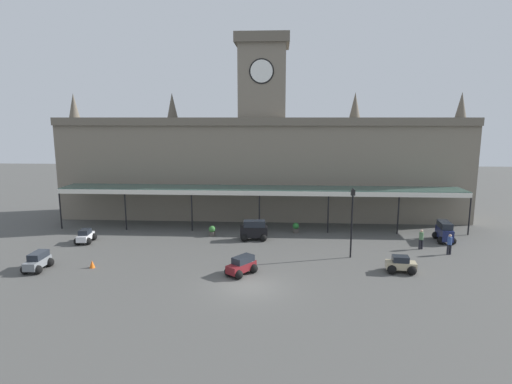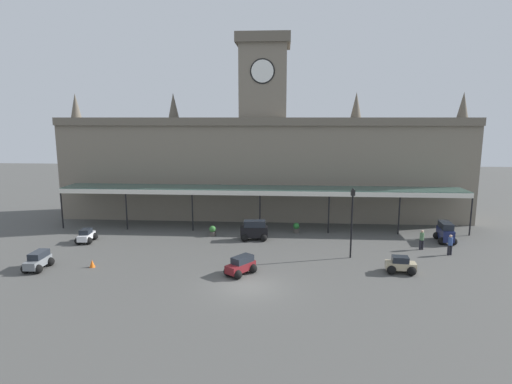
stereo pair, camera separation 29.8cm
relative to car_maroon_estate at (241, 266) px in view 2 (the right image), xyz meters
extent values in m
plane|color=#4D4C4A|center=(0.68, -2.09, -0.56)|extent=(140.00, 140.00, 0.00)
cube|color=slate|center=(0.68, 17.54, 4.82)|extent=(43.09, 5.61, 10.77)
cube|color=#685F52|center=(0.68, 14.59, 9.81)|extent=(43.09, 0.30, 0.80)
cube|color=slate|center=(0.68, 17.54, 13.84)|extent=(4.80, 4.80, 7.27)
cube|color=#61594D|center=(0.68, 17.54, 17.98)|extent=(5.50, 5.50, 1.00)
cylinder|color=white|center=(0.68, 15.08, 14.71)|extent=(2.20, 0.12, 2.20)
cylinder|color=black|center=(0.68, 15.12, 14.71)|extent=(2.46, 0.06, 2.46)
cone|color=#5B5448|center=(-19.86, 17.54, 11.51)|extent=(1.10, 1.10, 2.60)
cone|color=#5B5448|center=(-9.01, 17.54, 11.51)|extent=(1.10, 1.10, 2.60)
cone|color=#5B5448|center=(10.38, 17.54, 11.51)|extent=(1.10, 1.10, 2.60)
cone|color=#5B5448|center=(21.23, 17.54, 11.51)|extent=(1.10, 1.10, 2.60)
cube|color=#38564C|center=(0.68, 12.54, 3.40)|extent=(38.90, 3.20, 0.16)
cube|color=silver|center=(0.68, 10.94, 3.20)|extent=(38.90, 0.12, 0.44)
cylinder|color=black|center=(-18.77, 11.09, 1.38)|extent=(0.14, 0.14, 3.88)
cylinder|color=black|center=(-12.28, 11.09, 1.38)|extent=(0.14, 0.14, 3.88)
cylinder|color=black|center=(-5.80, 11.09, 1.38)|extent=(0.14, 0.14, 3.88)
cylinder|color=black|center=(0.68, 11.09, 1.38)|extent=(0.14, 0.14, 3.88)
cylinder|color=black|center=(7.17, 11.09, 1.38)|extent=(0.14, 0.14, 3.88)
cylinder|color=black|center=(13.65, 11.09, 1.38)|extent=(0.14, 0.14, 3.88)
cylinder|color=black|center=(20.13, 11.09, 1.38)|extent=(0.14, 0.14, 3.88)
cube|color=maroon|center=(-0.03, -0.03, -0.02)|extent=(2.08, 2.33, 0.55)
cube|color=#1E232B|center=(0.10, 0.13, 0.48)|extent=(1.60, 1.74, 0.45)
sphere|color=black|center=(-0.14, -0.92, -0.24)|extent=(0.64, 0.64, 0.64)
sphere|color=black|center=(-0.85, -0.38, -0.24)|extent=(0.64, 0.64, 0.64)
sphere|color=black|center=(0.80, 0.31, -0.24)|extent=(0.64, 0.64, 0.64)
sphere|color=black|center=(0.09, 0.86, -0.24)|extent=(0.64, 0.64, 0.64)
cube|color=silver|center=(-14.29, 6.70, -0.04)|extent=(1.04, 2.11, 0.50)
cube|color=#1E232B|center=(-14.28, 6.65, 0.42)|extent=(0.89, 1.16, 0.42)
sphere|color=black|center=(-14.78, 7.34, -0.24)|extent=(0.64, 0.64, 0.64)
sphere|color=black|center=(-13.90, 7.41, -0.24)|extent=(0.64, 0.64, 0.64)
sphere|color=black|center=(-14.67, 5.99, -0.24)|extent=(0.64, 0.64, 0.64)
sphere|color=black|center=(-13.80, 6.06, -0.24)|extent=(0.64, 0.64, 0.64)
cube|color=slate|center=(-14.64, -0.03, -0.02)|extent=(0.91, 2.25, 0.55)
cube|color=#1E232B|center=(-14.64, 0.17, 0.48)|extent=(0.84, 1.55, 0.45)
sphere|color=black|center=(-14.19, -0.80, -0.24)|extent=(0.64, 0.64, 0.64)
sphere|color=black|center=(-15.09, -0.81, -0.24)|extent=(0.64, 0.64, 0.64)
sphere|color=black|center=(-14.20, 0.75, -0.24)|extent=(0.64, 0.64, 0.64)
sphere|color=black|center=(-15.10, 0.74, -0.24)|extent=(0.64, 0.64, 0.64)
cube|color=#19214C|center=(17.07, 8.80, 0.18)|extent=(1.17, 2.48, 0.95)
cube|color=#1E232B|center=(17.07, 8.85, 0.93)|extent=(1.07, 1.98, 0.55)
sphere|color=black|center=(17.46, 7.91, -0.24)|extent=(0.64, 0.64, 0.64)
sphere|color=black|center=(16.52, 8.00, -0.24)|extent=(0.64, 0.64, 0.64)
sphere|color=black|center=(17.62, 9.60, -0.24)|extent=(0.64, 0.64, 0.64)
sphere|color=black|center=(16.68, 9.69, -0.24)|extent=(0.64, 0.64, 0.64)
cube|color=black|center=(0.32, 8.35, 0.18)|extent=(2.46, 1.11, 0.95)
cube|color=#1E232B|center=(0.37, 8.36, 0.93)|extent=(1.96, 1.03, 0.55)
sphere|color=black|center=(-0.49, 7.82, -0.24)|extent=(0.64, 0.64, 0.64)
sphere|color=black|center=(-0.56, 8.77, -0.24)|extent=(0.64, 0.64, 0.64)
sphere|color=black|center=(1.20, 7.94, -0.24)|extent=(0.64, 0.64, 0.64)
sphere|color=black|center=(1.14, 8.89, -0.24)|extent=(0.64, 0.64, 0.64)
cube|color=tan|center=(11.17, 1.04, -0.04)|extent=(2.12, 1.07, 0.50)
cube|color=#1E232B|center=(11.12, 1.04, 0.42)|extent=(1.17, 0.90, 0.42)
sphere|color=black|center=(11.88, 1.41, -0.24)|extent=(0.64, 0.64, 0.64)
sphere|color=black|center=(11.80, 0.53, -0.24)|extent=(0.64, 0.64, 0.64)
sphere|color=black|center=(10.54, 1.54, -0.24)|extent=(0.64, 0.64, 0.64)
sphere|color=black|center=(10.45, 0.66, -0.24)|extent=(0.64, 0.64, 0.64)
cylinder|color=black|center=(16.21, 5.22, -0.15)|extent=(0.17, 0.17, 0.82)
cylinder|color=black|center=(16.00, 5.17, -0.15)|extent=(0.17, 0.17, 0.82)
cylinder|color=#334C8C|center=(16.10, 5.20, 0.57)|extent=(0.34, 0.34, 0.62)
sphere|color=tan|center=(16.10, 5.20, 0.99)|extent=(0.23, 0.23, 0.23)
cylinder|color=black|center=(14.42, 6.51, -0.15)|extent=(0.17, 0.17, 0.82)
cylinder|color=black|center=(14.21, 6.44, -0.15)|extent=(0.17, 0.17, 0.82)
cylinder|color=#4C724C|center=(14.31, 6.48, 0.57)|extent=(0.34, 0.34, 0.62)
sphere|color=tan|center=(14.31, 6.48, 0.99)|extent=(0.23, 0.23, 0.23)
cylinder|color=black|center=(8.15, 4.04, 1.90)|extent=(0.13, 0.13, 4.93)
cube|color=black|center=(8.15, 4.04, 4.59)|extent=(0.30, 0.30, 0.44)
sphere|color=black|center=(8.15, 4.04, 4.87)|extent=(0.14, 0.14, 0.14)
cone|color=orange|center=(-10.97, 0.65, -0.28)|extent=(0.40, 0.40, 0.57)
cylinder|color=#47423D|center=(-3.58, 9.34, -0.35)|extent=(0.56, 0.56, 0.42)
sphere|color=#337131|center=(-3.58, 9.34, 0.10)|extent=(0.60, 0.60, 0.60)
cylinder|color=#47423D|center=(4.15, 10.94, -0.35)|extent=(0.56, 0.56, 0.42)
sphere|color=#246A2B|center=(4.15, 10.94, 0.10)|extent=(0.60, 0.60, 0.60)
camera|label=1|loc=(2.58, -27.53, 10.19)|focal=29.32mm
camera|label=2|loc=(2.88, -27.51, 10.19)|focal=29.32mm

